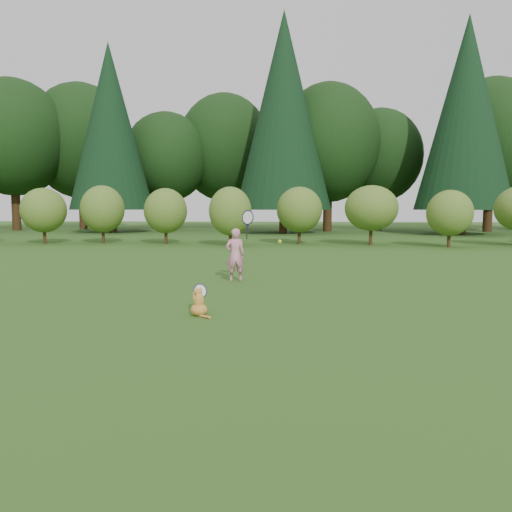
# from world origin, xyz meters

# --- Properties ---
(ground) EXTENTS (100.00, 100.00, 0.00)m
(ground) POSITION_xyz_m (0.00, 0.00, 0.00)
(ground) COLOR #2F4C15
(ground) RESTS_ON ground
(shrub_row) EXTENTS (28.00, 3.00, 2.80)m
(shrub_row) POSITION_xyz_m (0.00, 13.00, 1.40)
(shrub_row) COLOR #406E22
(shrub_row) RESTS_ON ground
(woodland_backdrop) EXTENTS (48.00, 10.00, 15.00)m
(woodland_backdrop) POSITION_xyz_m (0.00, 23.00, 7.50)
(woodland_backdrop) COLOR black
(woodland_backdrop) RESTS_ON ground
(child) EXTENTS (0.68, 0.43, 1.75)m
(child) POSITION_xyz_m (-0.35, 2.21, 0.61)
(child) COLOR pink
(child) RESTS_ON ground
(cat) EXTENTS (0.42, 0.66, 0.57)m
(cat) POSITION_xyz_m (-0.52, -1.32, 0.22)
(cat) COLOR #BB7924
(cat) RESTS_ON ground
(tennis_ball) EXTENTS (0.07, 0.07, 0.07)m
(tennis_ball) POSITION_xyz_m (0.65, 0.94, 0.97)
(tennis_ball) COLOR yellow
(tennis_ball) RESTS_ON ground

